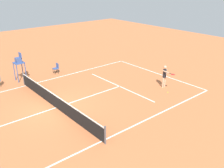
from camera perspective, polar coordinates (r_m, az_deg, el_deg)
ground_plane at (r=17.51m, az=-12.49°, el=-5.22°), size 60.00×60.00×0.00m
court_lines at (r=17.51m, az=-12.49°, el=-5.21°), size 10.11×20.90×0.01m
tennis_net at (r=17.29m, az=-12.62°, el=-3.76°), size 10.71×0.10×1.07m
player_serving at (r=20.27m, az=11.83°, el=2.08°), size 1.30×0.66×1.81m
tennis_ball at (r=19.74m, az=12.43°, el=-1.84°), size 0.07×0.07×0.07m
umpire_chair at (r=22.48m, az=-20.23°, el=4.59°), size 0.80×0.80×2.41m
courtside_chair_mid at (r=23.67m, az=-12.46°, el=3.58°), size 0.44×0.46×0.95m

